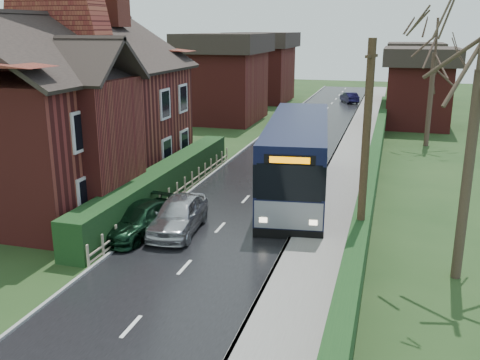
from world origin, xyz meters
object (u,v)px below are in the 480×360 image
(brick_house, at_px, (66,106))
(car_green, at_px, (140,220))
(telegraph_pole, at_px, (365,158))
(bus, at_px, (297,158))
(car_silver, at_px, (179,215))
(bus_stop_sign, at_px, (314,169))

(brick_house, bearing_deg, car_green, -36.46)
(telegraph_pole, bearing_deg, bus, 130.08)
(car_silver, distance_m, telegraph_pole, 8.11)
(car_silver, bearing_deg, bus_stop_sign, 40.10)
(car_silver, relative_size, car_green, 1.01)
(brick_house, distance_m, bus, 11.57)
(car_green, bearing_deg, bus, 63.23)
(brick_house, height_order, car_green, brick_house)
(bus, distance_m, car_green, 8.83)
(bus, bearing_deg, car_green, -132.83)
(car_silver, xyz_separation_m, bus_stop_sign, (4.78, 4.83, 1.06))
(telegraph_pole, bearing_deg, car_silver, -176.16)
(car_silver, xyz_separation_m, telegraph_pole, (7.30, -1.53, 3.19))
(bus, relative_size, telegraph_pole, 1.62)
(car_silver, bearing_deg, bus, 54.71)
(car_green, xyz_separation_m, telegraph_pole, (8.70, -0.83, 3.31))
(bus_stop_sign, bearing_deg, car_silver, -111.86)
(bus, relative_size, car_silver, 2.94)
(brick_house, distance_m, car_silver, 8.87)
(car_green, relative_size, bus_stop_sign, 1.55)
(brick_house, height_order, bus, brick_house)
(car_silver, height_order, bus_stop_sign, bus_stop_sign)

